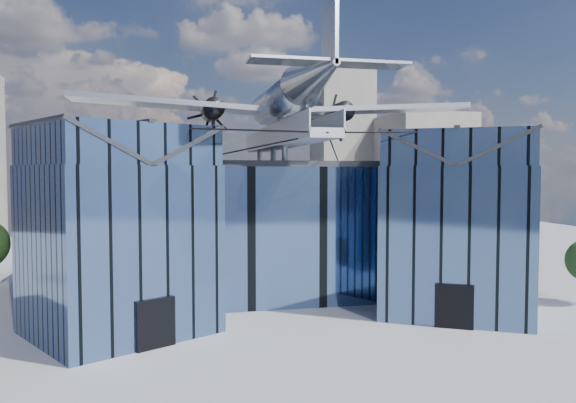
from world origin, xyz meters
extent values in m
plane|color=gray|center=(0.00, 0.00, 0.00)|extent=(120.00, 120.00, 0.00)
cube|color=#496595|center=(0.00, 9.00, 4.75)|extent=(28.00, 14.00, 9.50)
cube|color=#26272D|center=(0.00, 9.00, 9.70)|extent=(28.00, 14.00, 0.40)
cube|color=#496595|center=(-10.50, -1.00, 4.75)|extent=(11.79, 11.43, 9.50)
cube|color=#496595|center=(-10.50, -1.00, 10.60)|extent=(11.56, 11.20, 2.20)
cube|color=#26272D|center=(-12.45, -2.12, 10.60)|extent=(7.98, 9.23, 2.40)
cube|color=#26272D|center=(-8.55, 0.12, 10.60)|extent=(7.98, 9.23, 2.40)
cube|color=#26272D|center=(-10.50, -1.00, 11.75)|extent=(4.30, 7.10, 0.18)
cube|color=black|center=(-8.48, -4.51, 1.30)|extent=(2.03, 1.32, 2.60)
cube|color=black|center=(-6.60, 1.25, 4.75)|extent=(0.34, 0.34, 9.50)
cube|color=#496595|center=(10.50, -1.00, 4.75)|extent=(11.79, 11.43, 9.50)
cube|color=#496595|center=(10.50, -1.00, 10.60)|extent=(11.56, 11.20, 2.20)
cube|color=#26272D|center=(8.55, 0.12, 10.60)|extent=(7.98, 9.23, 2.40)
cube|color=#26272D|center=(12.45, -2.12, 10.60)|extent=(7.98, 9.23, 2.40)
cube|color=#26272D|center=(10.50, -1.00, 11.75)|extent=(4.30, 7.10, 0.18)
cube|color=black|center=(8.48, -4.51, 1.30)|extent=(2.03, 1.32, 2.60)
cube|color=black|center=(6.60, 1.25, 4.75)|extent=(0.34, 0.34, 9.50)
cube|color=#989CA5|center=(0.00, 3.50, 11.10)|extent=(1.80, 21.00, 0.50)
cube|color=#989CA5|center=(-0.90, 3.50, 11.75)|extent=(0.08, 21.00, 1.10)
cube|color=#989CA5|center=(0.90, 3.50, 11.75)|extent=(0.08, 21.00, 1.10)
cylinder|color=#989CA5|center=(0.00, 13.00, 10.43)|extent=(0.44, 0.44, 1.35)
cylinder|color=#989CA5|center=(0.00, 7.00, 10.43)|extent=(0.44, 0.44, 1.35)
cylinder|color=#989CA5|center=(0.00, 3.00, 10.43)|extent=(0.44, 0.44, 1.35)
cylinder|color=#989CA5|center=(0.00, 4.00, 12.05)|extent=(0.70, 0.70, 1.40)
cylinder|color=black|center=(-5.25, -4.00, 11.40)|extent=(10.55, 6.08, 0.69)
cylinder|color=black|center=(5.25, -4.00, 11.40)|extent=(10.55, 6.08, 0.69)
cylinder|color=black|center=(-3.00, 1.50, 10.55)|extent=(6.09, 17.04, 1.19)
cylinder|color=black|center=(3.00, 1.50, 10.55)|extent=(6.09, 17.04, 1.19)
cylinder|color=#A5ABB1|center=(0.00, 4.00, 14.00)|extent=(2.50, 11.00, 2.50)
sphere|color=#A5ABB1|center=(0.00, 9.50, 14.00)|extent=(2.50, 2.50, 2.50)
cube|color=black|center=(0.00, 8.50, 14.69)|extent=(1.60, 1.40, 0.50)
cone|color=#A5ABB1|center=(0.00, -5.00, 14.30)|extent=(2.50, 7.00, 2.50)
cube|color=#A5ABB1|center=(0.00, -7.30, 15.90)|extent=(0.18, 2.40, 3.40)
cube|color=#A5ABB1|center=(0.00, -7.20, 14.50)|extent=(8.00, 1.80, 0.14)
cube|color=#A5ABB1|center=(-7.00, 5.00, 13.70)|extent=(14.00, 3.20, 1.08)
cylinder|color=black|center=(-4.60, 5.60, 13.45)|extent=(1.44, 3.20, 1.44)
cone|color=black|center=(-4.60, 7.40, 13.45)|extent=(0.70, 0.70, 0.70)
cube|color=black|center=(-4.60, 7.55, 13.45)|extent=(1.05, 0.06, 3.33)
cube|color=black|center=(-4.60, 7.55, 13.45)|extent=(2.53, 0.06, 2.53)
cube|color=black|center=(-4.60, 7.55, 13.45)|extent=(3.33, 0.06, 1.05)
cylinder|color=black|center=(-4.60, 5.00, 12.22)|extent=(0.24, 0.24, 1.75)
cube|color=#A5ABB1|center=(7.00, 5.00, 13.70)|extent=(14.00, 3.20, 1.08)
cylinder|color=black|center=(4.60, 5.60, 13.45)|extent=(1.44, 3.20, 1.44)
cone|color=black|center=(4.60, 7.40, 13.45)|extent=(0.70, 0.70, 0.70)
cube|color=black|center=(4.60, 7.55, 13.45)|extent=(1.05, 0.06, 3.33)
cube|color=black|center=(4.60, 7.55, 13.45)|extent=(2.53, 0.06, 2.53)
cube|color=black|center=(4.60, 7.55, 13.45)|extent=(3.33, 0.06, 1.05)
cylinder|color=black|center=(4.60, 5.00, 12.22)|extent=(0.24, 0.24, 1.75)
cube|color=slate|center=(32.00, 48.00, 9.00)|extent=(12.00, 14.00, 18.00)
cube|color=slate|center=(-20.00, 55.00, 7.00)|extent=(14.00, 10.00, 14.00)
cube|color=slate|center=(22.00, 58.00, 13.00)|extent=(9.00, 9.00, 26.00)
cylinder|color=#321F14|center=(20.47, 13.22, 1.46)|extent=(0.50, 0.50, 2.93)
sphere|color=#234016|center=(20.47, 13.22, 4.07)|extent=(4.76, 4.76, 3.83)
camera|label=1|loc=(-8.04, -33.92, 9.13)|focal=35.00mm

